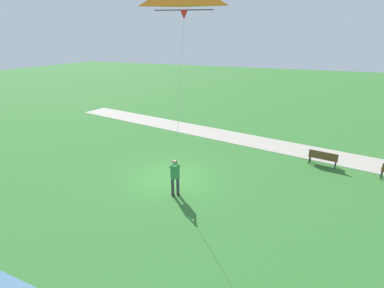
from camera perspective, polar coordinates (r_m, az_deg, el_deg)
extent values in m
plane|color=#33702D|center=(14.48, -4.27, -6.89)|extent=(120.00, 120.00, 0.00)
cube|color=#ADA393|center=(20.12, 10.40, 0.99)|extent=(7.56, 31.96, 0.02)
cube|color=#232328|center=(12.98, -2.88, -10.25)|extent=(0.26, 0.22, 0.06)
cylinder|color=#383842|center=(12.78, -2.93, -8.60)|extent=(0.14, 0.14, 0.82)
cube|color=#232328|center=(12.96, -3.95, -10.33)|extent=(0.26, 0.22, 0.06)
cylinder|color=#383842|center=(12.76, -4.01, -8.67)|extent=(0.14, 0.14, 0.82)
cube|color=#38894C|center=(12.44, -3.54, -5.79)|extent=(0.40, 0.46, 0.60)
sphere|color=#DBB28E|center=(12.24, -3.59, -3.86)|extent=(0.22, 0.22, 0.22)
ellipsoid|color=#4C3319|center=(12.24, -3.60, -3.67)|extent=(0.31, 0.31, 0.13)
cylinder|color=#38894C|center=(12.05, -3.05, -4.31)|extent=(0.56, 0.13, 0.43)
cylinder|color=#38894C|center=(12.04, -3.89, -4.36)|extent=(0.34, 0.53, 0.43)
sphere|color=#DBB28E|center=(11.84, -3.40, -4.09)|extent=(0.10, 0.10, 0.10)
cone|color=red|center=(7.80, -1.67, 25.05)|extent=(0.25, 0.25, 0.22)
cylinder|color=black|center=(7.81, -1.68, 25.86)|extent=(0.51, 1.44, 0.02)
cylinder|color=silver|center=(9.53, -2.75, 7.27)|extent=(2.52, 1.64, 5.52)
cube|color=brown|center=(17.28, 25.37, -2.58)|extent=(0.68, 1.55, 0.05)
cube|color=brown|center=(17.02, 25.38, -2.10)|extent=(0.28, 1.49, 0.40)
cube|color=#2D2D33|center=(17.58, 23.20, -2.64)|extent=(0.07, 0.07, 0.45)
cube|color=#2D2D33|center=(17.28, 23.00, -3.01)|extent=(0.07, 0.07, 0.45)
cube|color=#2D2D33|center=(17.46, 27.48, -3.51)|extent=(0.07, 0.07, 0.45)
cube|color=#2D2D33|center=(17.17, 27.36, -3.89)|extent=(0.07, 0.07, 0.45)
cube|color=#2D2D33|center=(17.49, 34.46, -4.87)|extent=(0.07, 0.07, 0.45)
cube|color=#2D2D33|center=(17.20, 34.45, -5.27)|extent=(0.07, 0.07, 0.45)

